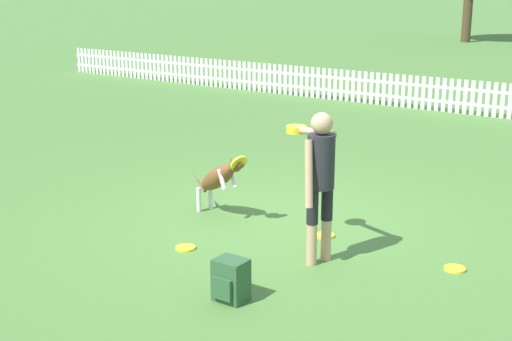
{
  "coord_description": "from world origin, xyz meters",
  "views": [
    {
      "loc": [
        4.39,
        -6.78,
        2.86
      ],
      "look_at": [
        -0.06,
        -0.45,
        0.75
      ],
      "focal_mm": 50.0,
      "sensor_mm": 36.0,
      "label": 1
    }
  ],
  "objects_px": {
    "frisbee_midfield": "(185,248)",
    "frisbee_near_handler": "(455,269)",
    "leaping_dog": "(219,177)",
    "backpack_on_grass": "(230,280)",
    "frisbee_near_dog": "(325,235)",
    "handler_person": "(319,170)"
  },
  "relations": [
    {
      "from": "handler_person",
      "to": "frisbee_midfield",
      "type": "height_order",
      "value": "handler_person"
    },
    {
      "from": "leaping_dog",
      "to": "backpack_on_grass",
      "type": "distance_m",
      "value": 2.38
    },
    {
      "from": "leaping_dog",
      "to": "frisbee_near_handler",
      "type": "distance_m",
      "value": 3.0
    },
    {
      "from": "frisbee_near_dog",
      "to": "backpack_on_grass",
      "type": "relative_size",
      "value": 0.55
    },
    {
      "from": "handler_person",
      "to": "frisbee_midfield",
      "type": "relative_size",
      "value": 7.2
    },
    {
      "from": "frisbee_midfield",
      "to": "backpack_on_grass",
      "type": "xyz_separation_m",
      "value": [
        1.17,
        -0.73,
        0.18
      ]
    },
    {
      "from": "handler_person",
      "to": "leaping_dog",
      "type": "height_order",
      "value": "handler_person"
    },
    {
      "from": "handler_person",
      "to": "backpack_on_grass",
      "type": "relative_size",
      "value": 3.97
    },
    {
      "from": "leaping_dog",
      "to": "frisbee_near_handler",
      "type": "bearing_deg",
      "value": 108.82
    },
    {
      "from": "frisbee_near_handler",
      "to": "handler_person",
      "type": "bearing_deg",
      "value": -154.98
    },
    {
      "from": "leaping_dog",
      "to": "frisbee_midfield",
      "type": "bearing_deg",
      "value": 36.17
    },
    {
      "from": "frisbee_near_handler",
      "to": "backpack_on_grass",
      "type": "height_order",
      "value": "backpack_on_grass"
    },
    {
      "from": "leaping_dog",
      "to": "frisbee_near_dog",
      "type": "relative_size",
      "value": 4.99
    },
    {
      "from": "frisbee_midfield",
      "to": "frisbee_near_dog",
      "type": "bearing_deg",
      "value": 48.93
    },
    {
      "from": "leaping_dog",
      "to": "backpack_on_grass",
      "type": "xyz_separation_m",
      "value": [
        1.53,
        -1.79,
        -0.31
      ]
    },
    {
      "from": "backpack_on_grass",
      "to": "frisbee_midfield",
      "type": "bearing_deg",
      "value": 147.94
    },
    {
      "from": "frisbee_midfield",
      "to": "frisbee_near_handler",
      "type": "bearing_deg",
      "value": 23.42
    },
    {
      "from": "frisbee_near_handler",
      "to": "backpack_on_grass",
      "type": "xyz_separation_m",
      "value": [
        -1.43,
        -1.86,
        0.18
      ]
    },
    {
      "from": "handler_person",
      "to": "frisbee_midfield",
      "type": "distance_m",
      "value": 1.73
    },
    {
      "from": "leaping_dog",
      "to": "handler_person",
      "type": "bearing_deg",
      "value": 90.31
    },
    {
      "from": "leaping_dog",
      "to": "frisbee_near_handler",
      "type": "relative_size",
      "value": 4.99
    },
    {
      "from": "frisbee_midfield",
      "to": "leaping_dog",
      "type": "bearing_deg",
      "value": 108.67
    }
  ]
}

